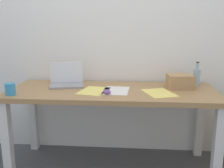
{
  "coord_description": "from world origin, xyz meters",
  "views": [
    {
      "loc": [
        0.18,
        -2.18,
        1.27
      ],
      "look_at": [
        0.0,
        0.0,
        0.77
      ],
      "focal_mm": 41.89,
      "sensor_mm": 36.0,
      "label": 1
    }
  ],
  "objects_px": {
    "desk": "(112,100)",
    "beer_bottle": "(197,76)",
    "laptop_left": "(67,81)",
    "cardboard_box": "(180,81)",
    "computer_mouse": "(107,92)",
    "coffee_mug": "(10,89)"
  },
  "relations": [
    {
      "from": "desk",
      "to": "beer_bottle",
      "type": "bearing_deg",
      "value": 17.13
    },
    {
      "from": "desk",
      "to": "laptop_left",
      "type": "bearing_deg",
      "value": 164.92
    },
    {
      "from": "desk",
      "to": "cardboard_box",
      "type": "relative_size",
      "value": 8.45
    },
    {
      "from": "desk",
      "to": "computer_mouse",
      "type": "relative_size",
      "value": 17.88
    },
    {
      "from": "cardboard_box",
      "to": "coffee_mug",
      "type": "height_order",
      "value": "cardboard_box"
    },
    {
      "from": "laptop_left",
      "to": "desk",
      "type": "bearing_deg",
      "value": -15.08
    },
    {
      "from": "beer_bottle",
      "to": "desk",
      "type": "bearing_deg",
      "value": -162.87
    },
    {
      "from": "laptop_left",
      "to": "coffee_mug",
      "type": "height_order",
      "value": "laptop_left"
    },
    {
      "from": "coffee_mug",
      "to": "laptop_left",
      "type": "bearing_deg",
      "value": 44.03
    },
    {
      "from": "laptop_left",
      "to": "cardboard_box",
      "type": "relative_size",
      "value": 1.6
    },
    {
      "from": "beer_bottle",
      "to": "cardboard_box",
      "type": "distance_m",
      "value": 0.22
    },
    {
      "from": "laptop_left",
      "to": "computer_mouse",
      "type": "relative_size",
      "value": 3.38
    },
    {
      "from": "computer_mouse",
      "to": "coffee_mug",
      "type": "height_order",
      "value": "coffee_mug"
    },
    {
      "from": "beer_bottle",
      "to": "coffee_mug",
      "type": "height_order",
      "value": "beer_bottle"
    },
    {
      "from": "laptop_left",
      "to": "computer_mouse",
      "type": "distance_m",
      "value": 0.47
    },
    {
      "from": "laptop_left",
      "to": "coffee_mug",
      "type": "distance_m",
      "value": 0.51
    },
    {
      "from": "desk",
      "to": "cardboard_box",
      "type": "bearing_deg",
      "value": 10.38
    },
    {
      "from": "cardboard_box",
      "to": "beer_bottle",
      "type": "bearing_deg",
      "value": 36.31
    },
    {
      "from": "desk",
      "to": "beer_bottle",
      "type": "height_order",
      "value": "beer_bottle"
    },
    {
      "from": "laptop_left",
      "to": "coffee_mug",
      "type": "relative_size",
      "value": 3.56
    },
    {
      "from": "beer_bottle",
      "to": "computer_mouse",
      "type": "height_order",
      "value": "beer_bottle"
    },
    {
      "from": "beer_bottle",
      "to": "cardboard_box",
      "type": "relative_size",
      "value": 1.03
    }
  ]
}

